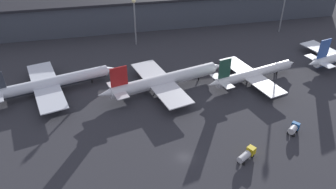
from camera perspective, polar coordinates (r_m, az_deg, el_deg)
The scene contains 8 objects.
ground at distance 94.06m, azimuth 2.83°, elevation -10.87°, with size 600.00×600.00×0.00m, color #2D2D33.
terminal_building at distance 180.32m, azimuth -5.85°, elevation 14.50°, with size 224.71×26.07×15.70m.
airplane_1 at distance 126.30m, azimuth -19.83°, elevation 1.82°, with size 49.19×37.24×12.16m.
airplane_2 at distance 120.32m, azimuth -0.72°, elevation 2.48°, with size 49.53×35.80×13.37m.
airplane_3 at distance 130.07m, azimuth 14.60°, elevation 3.49°, with size 40.60×32.75×12.58m.
service_vehicle_0 at distance 94.86m, azimuth 13.53°, elevation -10.16°, with size 6.46×5.04×3.00m.
service_vehicle_1 at distance 107.98m, azimuth 21.02°, elevation -5.56°, with size 4.81×4.46×2.92m.
lamp_post_1 at distance 152.85m, azimuth -5.84°, elevation 13.48°, with size 1.80×1.80×21.76m.
Camera 1 is at (-18.81, -64.87, 65.46)m, focal length 35.00 mm.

